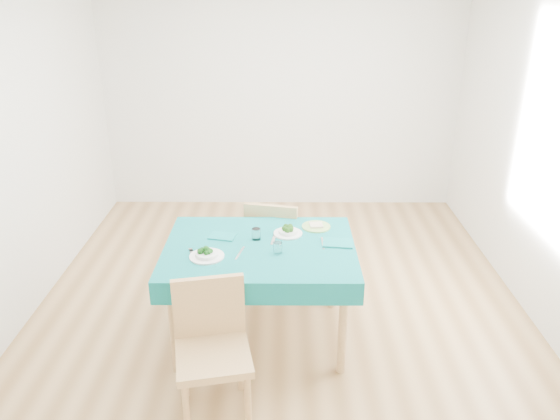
{
  "coord_description": "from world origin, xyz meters",
  "views": [
    {
      "loc": [
        0.02,
        -3.88,
        2.49
      ],
      "look_at": [
        0.0,
        0.0,
        0.85
      ],
      "focal_mm": 35.0,
      "sensor_mm": 36.0,
      "label": 1
    }
  ],
  "objects_px": {
    "chair_far": "(276,231)",
    "side_plate": "(316,227)",
    "table": "(260,292)",
    "bowl_far": "(288,230)",
    "chair_near": "(212,339)",
    "bowl_near": "(207,252)"
  },
  "relations": [
    {
      "from": "table",
      "to": "chair_near",
      "type": "xyz_separation_m",
      "value": [
        -0.25,
        -0.79,
        0.17
      ]
    },
    {
      "from": "bowl_far",
      "to": "chair_far",
      "type": "bearing_deg",
      "value": 100.27
    },
    {
      "from": "chair_far",
      "to": "table",
      "type": "bearing_deg",
      "value": 93.72
    },
    {
      "from": "chair_far",
      "to": "bowl_far",
      "type": "bearing_deg",
      "value": 112.22
    },
    {
      "from": "chair_near",
      "to": "bowl_near",
      "type": "relative_size",
      "value": 4.61
    },
    {
      "from": "side_plate",
      "to": "chair_near",
      "type": "bearing_deg",
      "value": -120.83
    },
    {
      "from": "table",
      "to": "chair_far",
      "type": "relative_size",
      "value": 1.24
    },
    {
      "from": "chair_near",
      "to": "bowl_far",
      "type": "relative_size",
      "value": 5.15
    },
    {
      "from": "chair_far",
      "to": "bowl_far",
      "type": "xyz_separation_m",
      "value": [
        0.1,
        -0.53,
        0.25
      ]
    },
    {
      "from": "chair_far",
      "to": "bowl_far",
      "type": "relative_size",
      "value": 5.07
    },
    {
      "from": "table",
      "to": "side_plate",
      "type": "xyz_separation_m",
      "value": [
        0.42,
        0.32,
        0.38
      ]
    },
    {
      "from": "chair_far",
      "to": "bowl_near",
      "type": "distance_m",
      "value": 1.04
    },
    {
      "from": "chair_near",
      "to": "bowl_near",
      "type": "xyz_separation_m",
      "value": [
        -0.1,
        0.63,
        0.25
      ]
    },
    {
      "from": "bowl_near",
      "to": "bowl_far",
      "type": "distance_m",
      "value": 0.66
    },
    {
      "from": "bowl_far",
      "to": "side_plate",
      "type": "relative_size",
      "value": 0.98
    },
    {
      "from": "chair_far",
      "to": "side_plate",
      "type": "xyz_separation_m",
      "value": [
        0.31,
        -0.41,
        0.22
      ]
    },
    {
      "from": "chair_near",
      "to": "bowl_far",
      "type": "distance_m",
      "value": 1.12
    },
    {
      "from": "chair_near",
      "to": "side_plate",
      "type": "distance_m",
      "value": 1.32
    },
    {
      "from": "bowl_near",
      "to": "bowl_far",
      "type": "height_order",
      "value": "bowl_near"
    },
    {
      "from": "table",
      "to": "side_plate",
      "type": "height_order",
      "value": "side_plate"
    },
    {
      "from": "chair_far",
      "to": "side_plate",
      "type": "height_order",
      "value": "chair_far"
    },
    {
      "from": "chair_far",
      "to": "bowl_near",
      "type": "bearing_deg",
      "value": 74.87
    }
  ]
}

